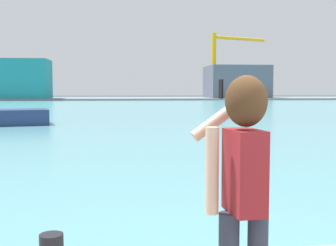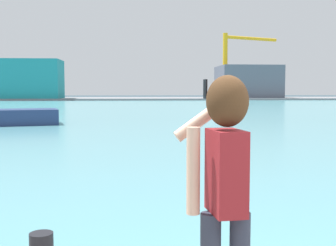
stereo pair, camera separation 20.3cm
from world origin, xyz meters
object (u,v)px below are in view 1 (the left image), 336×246
Objects in this scene: person_photographer at (242,177)px; warehouse_left at (4,79)px; warehouse_right at (236,82)px; port_crane at (222,57)px.

person_photographer is 0.10× the size of warehouse_left.
warehouse_left is at bearing -174.71° from warehouse_right.
warehouse_left is 1.37× the size of warehouse_right.
person_photographer is 0.13× the size of port_crane.
warehouse_left is 1.27× the size of port_crane.
warehouse_left is at bearing -175.14° from port_crane.
warehouse_right is at bearing 11.18° from port_crane.
warehouse_left is (-24.11, 85.82, 2.72)m from person_photographer.
port_crane is (-3.31, -0.65, 5.42)m from warehouse_right.
person_photographer is at bearing -104.95° from warehouse_right.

